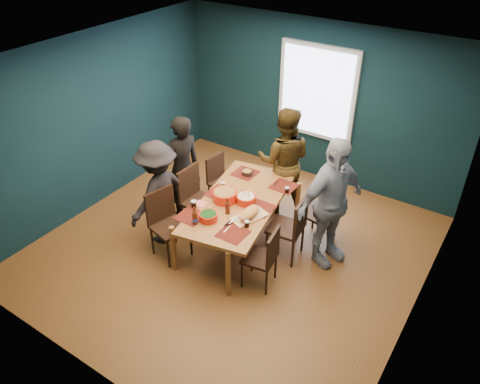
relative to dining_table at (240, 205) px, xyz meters
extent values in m
cube|color=brown|center=(-0.04, -0.13, -0.69)|extent=(5.00, 5.00, 0.01)
cube|color=silver|center=(-0.04, -0.13, 2.01)|extent=(5.00, 5.00, 0.01)
cube|color=#0E262F|center=(-2.54, -0.13, 0.66)|extent=(0.01, 5.00, 2.70)
cube|color=#0E262F|center=(2.46, -0.13, 0.66)|extent=(0.01, 5.00, 2.70)
cube|color=#0E262F|center=(-0.04, 2.37, 0.66)|extent=(5.00, 0.01, 2.70)
cube|color=#0E262F|center=(-0.04, -2.63, 0.66)|extent=(5.00, 0.01, 2.70)
cube|color=beige|center=(-0.04, 2.34, 0.86)|extent=(1.35, 0.06, 1.55)
cube|color=#A15930|center=(0.00, 0.00, 0.05)|extent=(1.35, 2.15, 0.05)
cylinder|color=#A15930|center=(-0.44, -0.92, -0.33)|extent=(0.07, 0.07, 0.71)
cylinder|color=#A15930|center=(0.44, -0.92, -0.33)|extent=(0.07, 0.07, 0.71)
cylinder|color=#A15930|center=(-0.44, 0.92, -0.33)|extent=(0.07, 0.07, 0.71)
cylinder|color=#A15930|center=(0.44, 0.92, -0.33)|extent=(0.07, 0.07, 0.71)
cube|color=black|center=(-0.76, 0.68, -0.28)|extent=(0.44, 0.44, 0.04)
cube|color=black|center=(-0.93, 0.71, -0.05)|extent=(0.09, 0.39, 0.42)
cylinder|color=black|center=(-0.95, 0.54, -0.49)|extent=(0.03, 0.03, 0.39)
cylinder|color=black|center=(-0.62, 0.49, -0.49)|extent=(0.03, 0.03, 0.39)
cylinder|color=black|center=(-0.90, 0.87, -0.49)|extent=(0.03, 0.03, 0.39)
cylinder|color=black|center=(-0.57, 0.82, -0.49)|extent=(0.03, 0.03, 0.39)
cube|color=black|center=(-0.69, -0.01, -0.21)|extent=(0.47, 0.47, 0.04)
cube|color=black|center=(-0.89, 0.00, 0.06)|extent=(0.06, 0.45, 0.49)
cylinder|color=black|center=(-0.89, -0.19, -0.46)|extent=(0.03, 0.03, 0.46)
cylinder|color=black|center=(-0.51, -0.21, -0.46)|extent=(0.03, 0.03, 0.46)
cylinder|color=black|center=(-0.87, 0.19, -0.46)|extent=(0.03, 0.03, 0.46)
cylinder|color=black|center=(-0.49, 0.17, -0.46)|extent=(0.03, 0.03, 0.46)
cube|color=black|center=(-0.66, -0.71, -0.21)|extent=(0.54, 0.54, 0.04)
cube|color=black|center=(-0.86, -0.66, 0.05)|extent=(0.15, 0.44, 0.49)
cylinder|color=black|center=(-0.90, -0.85, -0.46)|extent=(0.03, 0.03, 0.46)
cylinder|color=black|center=(-0.53, -0.94, -0.46)|extent=(0.03, 0.03, 0.46)
cylinder|color=black|center=(-0.80, -0.48, -0.46)|extent=(0.03, 0.03, 0.46)
cylinder|color=black|center=(-0.43, -0.57, -0.46)|extent=(0.03, 0.03, 0.46)
cube|color=black|center=(0.87, 0.70, -0.21)|extent=(0.52, 0.52, 0.04)
cube|color=black|center=(1.07, 0.67, 0.06)|extent=(0.12, 0.45, 0.49)
cylinder|color=black|center=(0.65, 0.55, -0.46)|extent=(0.03, 0.03, 0.46)
cylinder|color=black|center=(1.02, 0.48, -0.46)|extent=(0.03, 0.03, 0.46)
cylinder|color=black|center=(0.71, 0.93, -0.46)|extent=(0.03, 0.03, 0.46)
cylinder|color=black|center=(1.09, 0.86, -0.46)|extent=(0.03, 0.03, 0.46)
cube|color=black|center=(0.65, 0.15, -0.21)|extent=(0.49, 0.49, 0.04)
cube|color=black|center=(0.85, 0.17, 0.05)|extent=(0.09, 0.44, 0.48)
cylinder|color=black|center=(0.48, -0.06, -0.46)|extent=(0.03, 0.03, 0.45)
cylinder|color=black|center=(0.86, -0.02, -0.46)|extent=(0.03, 0.03, 0.45)
cylinder|color=black|center=(0.44, 0.32, -0.46)|extent=(0.03, 0.03, 0.45)
cylinder|color=black|center=(0.82, 0.36, -0.46)|extent=(0.03, 0.03, 0.45)
cube|color=black|center=(0.64, -0.52, -0.27)|extent=(0.45, 0.45, 0.04)
cube|color=black|center=(0.82, -0.49, -0.03)|extent=(0.10, 0.39, 0.43)
cylinder|color=black|center=(0.50, -0.71, -0.49)|extent=(0.03, 0.03, 0.40)
cylinder|color=black|center=(0.83, -0.66, -0.49)|extent=(0.03, 0.03, 0.40)
cylinder|color=black|center=(0.45, -0.38, -0.49)|extent=(0.03, 0.03, 0.40)
cylinder|color=black|center=(0.78, -0.33, -0.49)|extent=(0.03, 0.03, 0.40)
imported|color=black|center=(-1.13, 0.15, 0.15)|extent=(0.58, 0.71, 1.67)
imported|color=black|center=(0.06, 1.14, 0.17)|extent=(1.03, 0.93, 1.72)
imported|color=white|center=(1.15, 0.39, 0.24)|extent=(0.81, 1.18, 1.86)
imported|color=black|center=(-1.02, -0.50, 0.10)|extent=(0.61, 1.03, 1.57)
cylinder|color=red|center=(-0.18, -0.10, 0.14)|extent=(0.34, 0.34, 0.14)
cylinder|color=#577F2E|center=(-0.18, -0.10, 0.20)|extent=(0.30, 0.30, 0.02)
cylinder|color=red|center=(0.10, 0.01, 0.12)|extent=(0.26, 0.26, 0.10)
cylinder|color=#F0DFC4|center=(0.10, 0.01, 0.17)|extent=(0.23, 0.23, 0.02)
cylinder|color=tan|center=(0.13, 0.01, 0.21)|extent=(0.08, 0.14, 0.21)
cylinder|color=tan|center=(0.07, 0.01, 0.21)|extent=(0.06, 0.15, 0.21)
cylinder|color=red|center=(-0.09, -0.59, 0.12)|extent=(0.24, 0.24, 0.10)
cylinder|color=#154310|center=(-0.09, -0.59, 0.17)|extent=(0.21, 0.21, 0.02)
cube|color=tan|center=(0.32, -0.25, 0.08)|extent=(0.39, 0.54, 0.02)
ellipsoid|color=#D08D4B|center=(0.32, -0.25, 0.15)|extent=(0.29, 0.42, 0.11)
cube|color=silver|center=(0.20, -0.45, 0.10)|extent=(0.04, 0.20, 0.00)
cylinder|color=black|center=(0.18, -0.55, 0.10)|extent=(0.03, 0.11, 0.02)
sphere|color=#1C5413|center=(0.32, -0.36, 0.15)|extent=(0.03, 0.03, 0.03)
sphere|color=#1C5413|center=(0.32, -0.25, 0.15)|extent=(0.03, 0.03, 0.03)
sphere|color=#1C5413|center=(0.32, -0.15, 0.15)|extent=(0.03, 0.03, 0.03)
cylinder|color=black|center=(-0.28, 0.63, 0.10)|extent=(0.16, 0.16, 0.06)
cylinder|color=#577F2E|center=(-0.28, 0.63, 0.13)|extent=(0.13, 0.13, 0.02)
cylinder|color=#43170C|center=(-0.19, -0.74, 0.16)|extent=(0.06, 0.06, 0.18)
cylinder|color=#43170C|center=(-0.19, -0.74, 0.29)|extent=(0.03, 0.03, 0.07)
cylinder|color=#1735A3|center=(-0.19, -0.74, 0.13)|extent=(0.07, 0.07, 0.04)
cylinder|color=#43170C|center=(0.03, -0.33, 0.16)|extent=(0.06, 0.06, 0.17)
cylinder|color=#43170C|center=(0.03, -0.33, 0.27)|extent=(0.02, 0.02, 0.07)
cylinder|color=black|center=(-0.42, -0.47, 0.12)|extent=(0.07, 0.07, 0.10)
cylinder|color=#B9BEC4|center=(-0.42, -0.47, 0.17)|extent=(0.08, 0.08, 0.02)
cylinder|color=black|center=(0.40, -0.44, 0.11)|extent=(0.06, 0.06, 0.09)
cylinder|color=#B9BEC4|center=(0.40, -0.44, 0.15)|extent=(0.06, 0.06, 0.01)
cylinder|color=black|center=(0.44, 0.53, 0.11)|extent=(0.06, 0.06, 0.09)
cylinder|color=#B9BEC4|center=(0.44, 0.53, 0.15)|extent=(0.06, 0.06, 0.01)
cylinder|color=black|center=(-0.37, 0.13, 0.12)|extent=(0.06, 0.06, 0.09)
cylinder|color=#B9BEC4|center=(-0.37, 0.13, 0.16)|extent=(0.07, 0.07, 0.01)
cube|color=#EB6C63|center=(0.36, 0.10, 0.07)|extent=(0.19, 0.19, 0.00)
cube|color=#EB6C63|center=(-0.40, -0.36, 0.07)|extent=(0.17, 0.17, 0.00)
cube|color=#EB6C63|center=(0.30, -0.72, 0.07)|extent=(0.15, 0.15, 0.00)
camera|label=1|loc=(2.90, -4.40, 3.68)|focal=35.00mm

